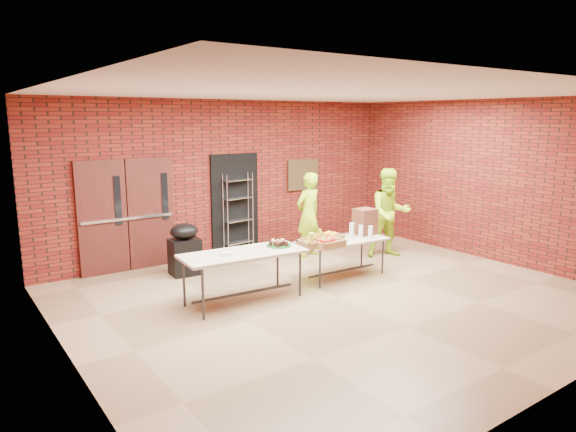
# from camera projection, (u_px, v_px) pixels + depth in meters

# --- Properties ---
(room) EXTENTS (8.08, 7.08, 3.28)m
(room) POSITION_uv_depth(u_px,v_px,m) (340.00, 199.00, 7.90)
(room) COLOR olive
(room) RESTS_ON ground
(double_doors) EXTENTS (1.78, 0.12, 2.10)m
(double_doors) POSITION_uv_depth(u_px,v_px,m) (127.00, 215.00, 9.50)
(double_doors) COLOR #441713
(double_doors) RESTS_ON room
(dark_doorway) EXTENTS (1.10, 0.06, 2.10)m
(dark_doorway) POSITION_uv_depth(u_px,v_px,m) (235.00, 204.00, 10.83)
(dark_doorway) COLOR black
(dark_doorway) RESTS_ON room
(bronze_plaque) EXTENTS (0.85, 0.04, 0.70)m
(bronze_plaque) POSITION_uv_depth(u_px,v_px,m) (303.00, 175.00, 11.75)
(bronze_plaque) COLOR #46341C
(bronze_plaque) RESTS_ON room
(wire_rack) EXTENTS (0.64, 0.28, 1.70)m
(wire_rack) POSITION_uv_depth(u_px,v_px,m) (238.00, 214.00, 10.75)
(wire_rack) COLOR silver
(wire_rack) RESTS_ON room
(table_left) EXTENTS (1.99, 0.95, 0.79)m
(table_left) POSITION_uv_depth(u_px,v_px,m) (243.00, 256.00, 7.91)
(table_left) COLOR tan
(table_left) RESTS_ON room
(table_right) EXTENTS (1.70, 0.78, 0.69)m
(table_right) POSITION_uv_depth(u_px,v_px,m) (343.00, 243.00, 9.17)
(table_right) COLOR tan
(table_right) RESTS_ON room
(basket_bananas) EXTENTS (0.47, 0.37, 0.15)m
(basket_bananas) POSITION_uv_depth(u_px,v_px,m) (314.00, 243.00, 8.69)
(basket_bananas) COLOR olive
(basket_bananas) RESTS_ON table_right
(basket_oranges) EXTENTS (0.46, 0.36, 0.14)m
(basket_oranges) POSITION_uv_depth(u_px,v_px,m) (328.00, 237.00, 9.07)
(basket_oranges) COLOR olive
(basket_oranges) RESTS_ON table_right
(basket_apples) EXTENTS (0.50, 0.39, 0.16)m
(basket_apples) POSITION_uv_depth(u_px,v_px,m) (328.00, 243.00, 8.66)
(basket_apples) COLOR olive
(basket_apples) RESTS_ON table_right
(muffin_tray) EXTENTS (0.41, 0.41, 0.10)m
(muffin_tray) POSITION_uv_depth(u_px,v_px,m) (279.00, 243.00, 8.28)
(muffin_tray) COLOR #15511A
(muffin_tray) RESTS_ON table_left
(napkin_box) EXTENTS (0.17, 0.11, 0.06)m
(napkin_box) POSITION_uv_depth(u_px,v_px,m) (227.00, 254.00, 7.70)
(napkin_box) COLOR white
(napkin_box) RESTS_ON table_left
(coffee_dispenser) EXTENTS (0.37, 0.33, 0.48)m
(coffee_dispenser) POSITION_uv_depth(u_px,v_px,m) (365.00, 221.00, 9.57)
(coffee_dispenser) COLOR #4F2B1B
(coffee_dispenser) RESTS_ON table_right
(cup_stack_front) EXTENTS (0.08, 0.08, 0.23)m
(cup_stack_front) POSITION_uv_depth(u_px,v_px,m) (361.00, 232.00, 9.29)
(cup_stack_front) COLOR white
(cup_stack_front) RESTS_ON table_right
(cup_stack_mid) EXTENTS (0.08, 0.08, 0.23)m
(cup_stack_mid) POSITION_uv_depth(u_px,v_px,m) (370.00, 232.00, 9.25)
(cup_stack_mid) COLOR white
(cup_stack_mid) RESTS_ON table_right
(cup_stack_back) EXTENTS (0.09, 0.09, 0.27)m
(cup_stack_back) POSITION_uv_depth(u_px,v_px,m) (352.00, 230.00, 9.33)
(cup_stack_back) COLOR white
(cup_stack_back) RESTS_ON table_right
(covered_grill) EXTENTS (0.55, 0.47, 0.95)m
(covered_grill) POSITION_uv_depth(u_px,v_px,m) (185.00, 249.00, 9.34)
(covered_grill) COLOR black
(covered_grill) RESTS_ON room
(volunteer_woman) EXTENTS (0.70, 0.52, 1.74)m
(volunteer_woman) POSITION_uv_depth(u_px,v_px,m) (308.00, 215.00, 10.54)
(volunteer_woman) COLOR #A9DD18
(volunteer_woman) RESTS_ON room
(volunteer_man) EXTENTS (1.09, 1.00, 1.82)m
(volunteer_man) POSITION_uv_depth(u_px,v_px,m) (390.00, 213.00, 10.52)
(volunteer_man) COLOR #A9DD18
(volunteer_man) RESTS_ON room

